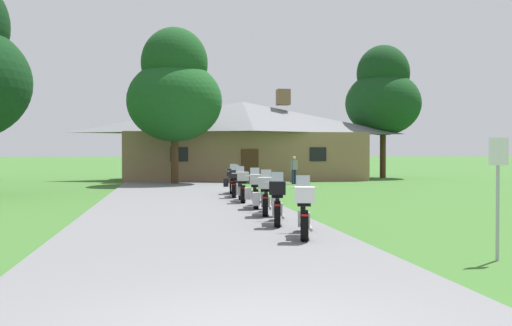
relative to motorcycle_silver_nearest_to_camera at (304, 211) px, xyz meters
The scene contains 14 objects.
ground_plane 13.51m from the motorcycle_silver_nearest_to_camera, 99.18° to the left, with size 500.00×500.00×0.00m, color #386628.
asphalt_driveway 11.54m from the motorcycle_silver_nearest_to_camera, 100.77° to the left, with size 6.40×80.00×0.06m, color slate.
motorcycle_silver_nearest_to_camera is the anchor object (origin of this frame).
motorcycle_green_second_in_row 2.33m from the motorcycle_silver_nearest_to_camera, 93.18° to the left, with size 0.84×2.07×1.30m.
motorcycle_orange_third_in_row 4.58m from the motorcycle_silver_nearest_to_camera, 90.52° to the left, with size 0.97×2.07×1.30m.
motorcycle_silver_fourth_in_row 6.82m from the motorcycle_silver_nearest_to_camera, 89.91° to the left, with size 0.88×2.08×1.30m.
motorcycle_red_fifth_in_row 9.33m from the motorcycle_silver_nearest_to_camera, 90.71° to the left, with size 0.66×2.08×1.30m.
motorcycle_green_sixth_in_row 11.76m from the motorcycle_silver_nearest_to_camera, 90.48° to the left, with size 0.78×2.08×1.30m.
motorcycle_green_farthest_in_row 13.84m from the motorcycle_silver_nearest_to_camera, 89.78° to the left, with size 0.94×2.07×1.30m.
stone_lodge 28.55m from the motorcycle_silver_nearest_to_camera, 85.03° to the left, with size 16.96×7.33×6.32m.
bystander_gray_shirt_near_lodge 22.44m from the motorcycle_silver_nearest_to_camera, 77.93° to the left, with size 0.49×0.37×1.67m.
metal_signpost_roadside 4.07m from the motorcycle_silver_nearest_to_camera, 46.58° to the right, with size 0.36×0.06×2.14m.
tree_by_lodge_front 23.39m from the motorcycle_silver_nearest_to_camera, 95.87° to the left, with size 5.60×5.60×9.25m.
tree_right_of_lodge 32.69m from the motorcycle_silver_nearest_to_camera, 65.98° to the left, with size 5.56×5.56×9.83m.
Camera 1 is at (-0.83, -5.67, 1.88)m, focal length 41.38 mm.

